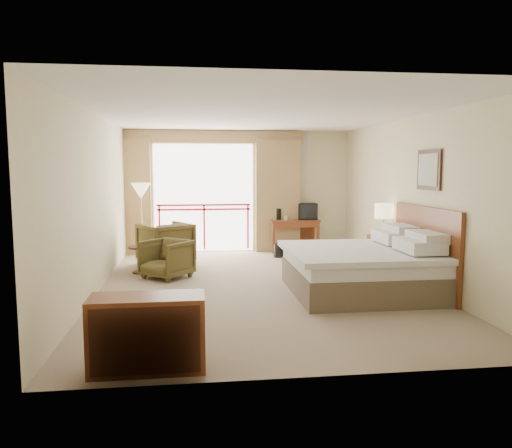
{
  "coord_description": "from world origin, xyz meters",
  "views": [
    {
      "loc": [
        -1.05,
        -7.73,
        1.89
      ],
      "look_at": [
        -0.01,
        0.4,
        0.95
      ],
      "focal_mm": 35.0,
      "sensor_mm": 36.0,
      "label": 1
    }
  ],
  "objects": [
    {
      "name": "floor",
      "position": [
        0.0,
        0.0,
        0.0
      ],
      "size": [
        7.0,
        7.0,
        0.0
      ],
      "primitive_type": "plane",
      "color": "gray",
      "rests_on": "ground"
    },
    {
      "name": "ceiling",
      "position": [
        0.0,
        0.0,
        2.7
      ],
      "size": [
        7.0,
        7.0,
        0.0
      ],
      "primitive_type": "plane",
      "rotation": [
        3.14,
        0.0,
        0.0
      ],
      "color": "white",
      "rests_on": "wall_back"
    },
    {
      "name": "wall_back",
      "position": [
        0.0,
        3.5,
        1.35
      ],
      "size": [
        5.0,
        0.0,
        5.0
      ],
      "primitive_type": "plane",
      "rotation": [
        1.57,
        0.0,
        0.0
      ],
      "color": "beige",
      "rests_on": "ground"
    },
    {
      "name": "wall_front",
      "position": [
        0.0,
        -3.5,
        1.35
      ],
      "size": [
        5.0,
        0.0,
        5.0
      ],
      "primitive_type": "plane",
      "rotation": [
        -1.57,
        0.0,
        0.0
      ],
      "color": "beige",
      "rests_on": "ground"
    },
    {
      "name": "wall_left",
      "position": [
        -2.5,
        0.0,
        1.35
      ],
      "size": [
        0.0,
        7.0,
        7.0
      ],
      "primitive_type": "plane",
      "rotation": [
        1.57,
        0.0,
        1.57
      ],
      "color": "beige",
      "rests_on": "ground"
    },
    {
      "name": "wall_right",
      "position": [
        2.5,
        0.0,
        1.35
      ],
      "size": [
        0.0,
        7.0,
        7.0
      ],
      "primitive_type": "plane",
      "rotation": [
        1.57,
        0.0,
        -1.57
      ],
      "color": "beige",
      "rests_on": "ground"
    },
    {
      "name": "balcony_door",
      "position": [
        -0.8,
        3.48,
        1.2
      ],
      "size": [
        2.4,
        0.0,
        2.4
      ],
      "primitive_type": "plane",
      "rotation": [
        1.57,
        0.0,
        0.0
      ],
      "color": "white",
      "rests_on": "wall_back"
    },
    {
      "name": "balcony_railing",
      "position": [
        -0.8,
        3.46,
        0.81
      ],
      "size": [
        2.09,
        0.03,
        1.02
      ],
      "color": "red",
      "rests_on": "wall_back"
    },
    {
      "name": "curtain_left",
      "position": [
        -2.45,
        3.35,
        1.25
      ],
      "size": [
        1.0,
        0.26,
        2.5
      ],
      "primitive_type": "cube",
      "color": "olive",
      "rests_on": "wall_back"
    },
    {
      "name": "curtain_right",
      "position": [
        0.85,
        3.35,
        1.25
      ],
      "size": [
        1.0,
        0.26,
        2.5
      ],
      "primitive_type": "cube",
      "color": "olive",
      "rests_on": "wall_back"
    },
    {
      "name": "valance",
      "position": [
        -0.8,
        3.38,
        2.55
      ],
      "size": [
        4.4,
        0.22,
        0.28
      ],
      "primitive_type": "cube",
      "color": "olive",
      "rests_on": "wall_back"
    },
    {
      "name": "hvac_vent",
      "position": [
        1.3,
        3.47,
        2.35
      ],
      "size": [
        0.5,
        0.04,
        0.5
      ],
      "primitive_type": "cube",
      "color": "silver",
      "rests_on": "wall_back"
    },
    {
      "name": "bed",
      "position": [
        1.5,
        -0.6,
        0.38
      ],
      "size": [
        2.13,
        2.06,
        0.97
      ],
      "color": "brown",
      "rests_on": "floor"
    },
    {
      "name": "headboard",
      "position": [
        2.46,
        -0.6,
        0.65
      ],
      "size": [
        0.06,
        2.1,
        1.3
      ],
      "primitive_type": "cube",
      "color": "#602B17",
      "rests_on": "wall_right"
    },
    {
      "name": "framed_art",
      "position": [
        2.47,
        -0.6,
        1.85
      ],
      "size": [
        0.04,
        0.72,
        0.6
      ],
      "color": "black",
      "rests_on": "wall_right"
    },
    {
      "name": "nightstand",
      "position": [
        2.33,
        0.72,
        0.33
      ],
      "size": [
        0.51,
        0.59,
        0.67
      ],
      "primitive_type": "cube",
      "rotation": [
        0.0,
        0.0,
        -0.08
      ],
      "color": "#602B17",
      "rests_on": "floor"
    },
    {
      "name": "table_lamp",
      "position": [
        2.33,
        0.77,
        1.1
      ],
      "size": [
        0.32,
        0.32,
        0.56
      ],
      "rotation": [
        0.0,
        0.0,
        0.21
      ],
      "color": "tan",
      "rests_on": "nightstand"
    },
    {
      "name": "phone",
      "position": [
        2.28,
        0.57,
        0.71
      ],
      "size": [
        0.21,
        0.17,
        0.08
      ],
      "primitive_type": "cube",
      "rotation": [
        0.0,
        0.0,
        -0.14
      ],
      "color": "black",
      "rests_on": "nightstand"
    },
    {
      "name": "desk",
      "position": [
        1.21,
        3.29,
        0.56
      ],
      "size": [
        1.1,
        0.53,
        0.72
      ],
      "rotation": [
        0.0,
        0.0,
        -0.08
      ],
      "color": "#602B17",
      "rests_on": "floor"
    },
    {
      "name": "tv",
      "position": [
        1.51,
        3.24,
        0.9
      ],
      "size": [
        0.41,
        0.33,
        0.37
      ],
      "rotation": [
        0.0,
        0.0,
        -0.02
      ],
      "color": "black",
      "rests_on": "desk"
    },
    {
      "name": "coffee_maker",
      "position": [
        0.86,
        3.24,
        0.84
      ],
      "size": [
        0.13,
        0.13,
        0.26
      ],
      "primitive_type": "cylinder",
      "rotation": [
        0.0,
        0.0,
        -0.1
      ],
      "color": "black",
      "rests_on": "desk"
    },
    {
      "name": "cup",
      "position": [
        1.01,
        3.19,
        0.76
      ],
      "size": [
        0.08,
        0.08,
        0.1
      ],
      "primitive_type": "cylinder",
      "rotation": [
        0.0,
        0.0,
        -0.14
      ],
      "color": "white",
      "rests_on": "desk"
    },
    {
      "name": "wastebasket",
      "position": [
        0.75,
        2.52,
        0.14
      ],
      "size": [
        0.28,
        0.28,
        0.29
      ],
      "primitive_type": "cylinder",
      "rotation": [
        0.0,
        0.0,
        0.24
      ],
      "color": "black",
      "rests_on": "floor"
    },
    {
      "name": "armchair_far",
      "position": [
        -1.59,
        2.05,
        0.0
      ],
      "size": [
        1.21,
        1.22,
        0.82
      ],
      "primitive_type": "imported",
      "rotation": [
        0.0,
        0.0,
        -2.61
      ],
      "color": "#403618",
      "rests_on": "floor"
    },
    {
      "name": "armchair_near",
      "position": [
        -1.51,
        0.79,
        0.0
      ],
      "size": [
        1.01,
        1.01,
        0.66
      ],
      "primitive_type": "imported",
      "rotation": [
        0.0,
        0.0,
        -0.71
      ],
      "color": "#403618",
      "rests_on": "floor"
    },
    {
      "name": "side_table",
      "position": [
        -1.98,
        1.27,
        0.33
      ],
      "size": [
        0.44,
        0.44,
        0.48
      ],
      "rotation": [
        0.0,
        0.0,
        0.24
      ],
      "color": "black",
      "rests_on": "floor"
    },
    {
      "name": "book",
      "position": [
        -1.98,
        1.27,
        0.49
      ],
      "size": [
        0.19,
        0.23,
        0.02
      ],
      "primitive_type": "imported",
      "rotation": [
        0.0,
        0.0,
        0.18
      ],
      "color": "white",
      "rests_on": "side_table"
    },
    {
      "name": "floor_lamp",
      "position": [
        -2.11,
        2.75,
        1.35
      ],
      "size": [
        0.4,
        0.4,
        1.57
      ],
      "rotation": [
        0.0,
        0.0,
        -0.07
      ],
      "color": "tan",
      "rests_on": "floor"
    },
    {
      "name": "dresser",
      "position": [
        -1.48,
        -3.15,
        0.35
      ],
      "size": [
        1.06,
        0.45,
        0.71
      ],
      "rotation": [
        0.0,
        0.0,
        -0.03
      ],
      "color": "#602B17",
      "rests_on": "floor"
    }
  ]
}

